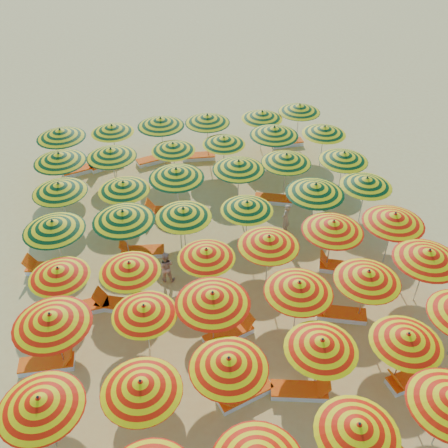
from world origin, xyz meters
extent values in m
plane|color=#DBBB61|center=(0.00, 0.00, 0.00)|extent=(120.00, 120.00, 0.00)
cylinder|color=silver|center=(1.18, -8.58, 1.06)|extent=(0.04, 0.04, 2.12)
cone|color=#DF6900|center=(1.18, -8.58, 1.98)|extent=(2.80, 2.80, 0.40)
sphere|color=black|center=(1.18, -8.58, 2.22)|extent=(0.07, 0.07, 0.07)
cylinder|color=silver|center=(3.79, -8.49, 1.13)|extent=(0.04, 0.04, 2.27)
cylinder|color=silver|center=(-6.34, -6.12, 1.12)|extent=(0.04, 0.04, 2.24)
cone|color=#DF6900|center=(-6.34, -6.12, 2.09)|extent=(2.87, 2.87, 0.43)
sphere|color=black|center=(-6.34, -6.12, 2.33)|extent=(0.07, 0.07, 0.07)
cylinder|color=silver|center=(-3.82, -6.21, 1.09)|extent=(0.04, 0.04, 2.19)
cone|color=#DF6900|center=(-3.82, -6.21, 2.04)|extent=(2.57, 2.57, 0.42)
sphere|color=black|center=(-3.82, -6.21, 2.28)|extent=(0.07, 0.07, 0.07)
cylinder|color=silver|center=(-1.43, -6.06, 1.11)|extent=(0.04, 0.04, 2.22)
cone|color=#DF6900|center=(-1.43, -6.06, 2.07)|extent=(2.87, 2.87, 0.42)
sphere|color=black|center=(-1.43, -6.06, 2.31)|extent=(0.07, 0.07, 0.07)
cylinder|color=silver|center=(1.29, -6.00, 1.06)|extent=(0.04, 0.04, 2.13)
cone|color=#DF6900|center=(1.29, -6.00, 1.99)|extent=(2.24, 2.24, 0.41)
sphere|color=black|center=(1.29, -6.00, 2.22)|extent=(0.07, 0.07, 0.07)
cylinder|color=silver|center=(3.76, -6.35, 1.05)|extent=(0.04, 0.04, 2.11)
cone|color=#DF6900|center=(3.76, -6.35, 1.97)|extent=(2.23, 2.23, 0.40)
sphere|color=black|center=(3.76, -6.35, 2.20)|extent=(0.07, 0.07, 0.07)
cylinder|color=silver|center=(-6.14, -3.45, 1.17)|extent=(0.04, 0.04, 2.34)
cone|color=#DF6900|center=(-6.14, -3.45, 2.18)|extent=(2.90, 2.90, 0.45)
sphere|color=black|center=(-6.14, -3.45, 2.44)|extent=(0.08, 0.08, 0.08)
cylinder|color=silver|center=(-3.45, -3.46, 1.02)|extent=(0.04, 0.04, 2.04)
cone|color=#DF6900|center=(-3.45, -3.46, 1.90)|extent=(2.31, 2.31, 0.39)
sphere|color=black|center=(-3.45, -3.46, 2.13)|extent=(0.07, 0.07, 0.07)
cylinder|color=silver|center=(-1.37, -3.73, 1.18)|extent=(0.04, 0.04, 2.35)
cone|color=#DF6900|center=(-1.37, -3.73, 2.20)|extent=(3.08, 3.08, 0.45)
sphere|color=black|center=(-1.37, -3.73, 2.45)|extent=(0.08, 0.08, 0.08)
cylinder|color=silver|center=(1.41, -3.79, 1.12)|extent=(0.04, 0.04, 2.23)
cone|color=#DF6900|center=(1.41, -3.79, 2.08)|extent=(2.58, 2.58, 0.43)
sphere|color=black|center=(1.41, -3.79, 2.33)|extent=(0.07, 0.07, 0.07)
cylinder|color=silver|center=(3.78, -3.81, 1.10)|extent=(0.04, 0.04, 2.20)
cone|color=#DF6900|center=(3.78, -3.81, 2.06)|extent=(2.38, 2.38, 0.42)
sphere|color=black|center=(3.78, -3.81, 2.30)|extent=(0.07, 0.07, 0.07)
cylinder|color=silver|center=(6.14, -3.47, 1.16)|extent=(0.04, 0.04, 2.32)
cone|color=#DF6900|center=(6.14, -3.47, 2.16)|extent=(3.02, 3.02, 0.44)
sphere|color=black|center=(6.14, -3.47, 2.42)|extent=(0.08, 0.08, 0.08)
cylinder|color=silver|center=(-6.03, -1.13, 1.02)|extent=(0.04, 0.04, 2.04)
cone|color=#DF6900|center=(-6.03, -1.13, 1.90)|extent=(2.44, 2.44, 0.39)
sphere|color=black|center=(-6.03, -1.13, 2.12)|extent=(0.07, 0.07, 0.07)
cylinder|color=silver|center=(-3.72, -1.47, 1.04)|extent=(0.04, 0.04, 2.08)
cone|color=#DF6900|center=(-3.72, -1.47, 1.95)|extent=(2.28, 2.28, 0.40)
sphere|color=black|center=(-3.72, -1.47, 2.17)|extent=(0.07, 0.07, 0.07)
cylinder|color=silver|center=(-1.07, -1.34, 1.02)|extent=(0.04, 0.04, 2.03)
cone|color=#DF6900|center=(-1.07, -1.34, 1.90)|extent=(2.45, 2.45, 0.39)
sphere|color=black|center=(-1.07, -1.34, 2.12)|extent=(0.07, 0.07, 0.07)
cylinder|color=silver|center=(1.17, -1.38, 1.11)|extent=(0.04, 0.04, 2.21)
cone|color=#DF6900|center=(1.17, -1.38, 2.06)|extent=(2.37, 2.37, 0.42)
sphere|color=black|center=(1.17, -1.38, 2.31)|extent=(0.07, 0.07, 0.07)
cylinder|color=silver|center=(3.68, -1.19, 1.14)|extent=(0.04, 0.04, 2.28)
cone|color=#DF6900|center=(3.68, -1.19, 2.13)|extent=(2.81, 2.81, 0.43)
sphere|color=black|center=(3.68, -1.19, 2.38)|extent=(0.08, 0.08, 0.08)
cylinder|color=silver|center=(6.04, -1.32, 1.15)|extent=(0.04, 0.04, 2.31)
cone|color=#DF6900|center=(6.04, -1.32, 2.16)|extent=(2.40, 2.40, 0.44)
sphere|color=black|center=(6.04, -1.32, 2.41)|extent=(0.08, 0.08, 0.08)
cylinder|color=silver|center=(-6.23, 1.20, 1.14)|extent=(0.04, 0.04, 2.28)
cone|color=#706F07|center=(-6.23, 1.20, 2.13)|extent=(2.30, 2.30, 0.43)
sphere|color=black|center=(-6.23, 1.20, 2.38)|extent=(0.08, 0.08, 0.08)
cylinder|color=silver|center=(-3.70, 1.11, 1.17)|extent=(0.04, 0.04, 2.35)
cone|color=#706F07|center=(-3.70, 1.11, 2.19)|extent=(3.05, 3.05, 0.45)
sphere|color=black|center=(-3.70, 1.11, 2.45)|extent=(0.08, 0.08, 0.08)
cylinder|color=silver|center=(-1.47, 1.01, 1.09)|extent=(0.04, 0.04, 2.17)
cone|color=#706F07|center=(-1.47, 1.01, 2.03)|extent=(2.70, 2.70, 0.41)
sphere|color=black|center=(-1.47, 1.01, 2.27)|extent=(0.07, 0.07, 0.07)
cylinder|color=silver|center=(1.04, 0.99, 1.04)|extent=(0.04, 0.04, 2.08)
cone|color=#706F07|center=(1.04, 0.99, 1.94)|extent=(2.44, 2.44, 0.40)
sphere|color=black|center=(1.04, 0.99, 2.17)|extent=(0.07, 0.07, 0.07)
cylinder|color=silver|center=(3.90, 1.12, 1.19)|extent=(0.05, 0.05, 2.37)
cone|color=#706F07|center=(3.90, 1.12, 2.21)|extent=(2.83, 2.83, 0.45)
sphere|color=black|center=(3.90, 1.12, 2.47)|extent=(0.08, 0.08, 0.08)
cylinder|color=silver|center=(6.27, 1.36, 1.08)|extent=(0.04, 0.04, 2.17)
cone|color=#706F07|center=(6.27, 1.36, 2.02)|extent=(2.45, 2.45, 0.41)
sphere|color=black|center=(6.27, 1.36, 2.26)|extent=(0.07, 0.07, 0.07)
cylinder|color=silver|center=(-6.08, 3.78, 1.11)|extent=(0.04, 0.04, 2.23)
cone|color=#706F07|center=(-6.08, 3.78, 2.08)|extent=(2.78, 2.78, 0.42)
sphere|color=black|center=(-6.08, 3.78, 2.32)|extent=(0.07, 0.07, 0.07)
cylinder|color=silver|center=(-3.53, 3.45, 1.06)|extent=(0.04, 0.04, 2.12)
cone|color=#706F07|center=(-3.53, 3.45, 1.98)|extent=(2.77, 2.77, 0.40)
sphere|color=black|center=(-3.53, 3.45, 2.21)|extent=(0.07, 0.07, 0.07)
cylinder|color=silver|center=(-1.32, 3.58, 1.18)|extent=(0.04, 0.04, 2.35)
cone|color=#706F07|center=(-1.32, 3.58, 2.20)|extent=(2.74, 2.74, 0.45)
sphere|color=black|center=(-1.32, 3.58, 2.45)|extent=(0.08, 0.08, 0.08)
cylinder|color=silver|center=(1.41, 3.71, 1.14)|extent=(0.04, 0.04, 2.28)
cone|color=#706F07|center=(1.41, 3.71, 2.13)|extent=(2.52, 2.52, 0.43)
sphere|color=black|center=(1.41, 3.71, 2.38)|extent=(0.08, 0.08, 0.08)
cylinder|color=silver|center=(3.62, 3.82, 1.12)|extent=(0.04, 0.04, 2.24)
cone|color=#706F07|center=(3.62, 3.82, 2.09)|extent=(2.53, 2.53, 0.43)
sphere|color=black|center=(3.62, 3.82, 2.33)|extent=(0.07, 0.07, 0.07)
cylinder|color=silver|center=(6.19, 3.45, 1.10)|extent=(0.04, 0.04, 2.20)
cone|color=#706F07|center=(6.19, 3.45, 2.05)|extent=(2.53, 2.53, 0.42)
sphere|color=black|center=(6.19, 3.45, 2.29)|extent=(0.07, 0.07, 0.07)
cylinder|color=silver|center=(-6.11, 6.12, 1.15)|extent=(0.04, 0.04, 2.31)
cone|color=#706F07|center=(-6.11, 6.12, 2.15)|extent=(3.02, 3.02, 0.44)
sphere|color=black|center=(-6.11, 6.12, 2.41)|extent=(0.08, 0.08, 0.08)
cylinder|color=silver|center=(-3.87, 6.09, 1.13)|extent=(0.04, 0.04, 2.26)
cone|color=#706F07|center=(-3.87, 6.09, 2.11)|extent=(2.35, 2.35, 0.43)
sphere|color=black|center=(-3.87, 6.09, 2.35)|extent=(0.08, 0.08, 0.08)
cylinder|color=silver|center=(-1.04, 6.32, 1.03)|extent=(0.04, 0.04, 2.06)
cone|color=#706F07|center=(-1.04, 6.32, 1.92)|extent=(2.47, 2.47, 0.39)
sphere|color=black|center=(-1.04, 6.32, 2.15)|extent=(0.07, 0.07, 0.07)
cylinder|color=silver|center=(1.39, 6.37, 1.03)|extent=(0.04, 0.04, 2.06)
cone|color=#706F07|center=(1.39, 6.37, 1.92)|extent=(2.36, 2.36, 0.39)
sphere|color=black|center=(1.39, 6.37, 2.14)|extent=(0.07, 0.07, 0.07)
cylinder|color=silver|center=(3.83, 6.21, 1.18)|extent=(0.04, 0.04, 2.35)
cone|color=#706F07|center=(3.83, 6.21, 2.20)|extent=(2.90, 2.90, 0.45)
sphere|color=black|center=(3.83, 6.21, 2.45)|extent=(0.08, 0.08, 0.08)
cylinder|color=silver|center=(6.35, 6.09, 1.08)|extent=(0.04, 0.04, 2.15)
cone|color=#706F07|center=(6.35, 6.09, 2.01)|extent=(2.63, 2.63, 0.41)
sphere|color=black|center=(6.35, 6.09, 2.24)|extent=(0.07, 0.07, 0.07)
cylinder|color=silver|center=(-6.10, 8.39, 1.16)|extent=(0.04, 0.04, 2.32)
cone|color=#706F07|center=(-6.10, 8.39, 2.17)|extent=(2.68, 2.68, 0.44)
sphere|color=black|center=(-6.10, 8.39, 2.42)|extent=(0.08, 0.08, 0.08)
cylinder|color=silver|center=(-3.69, 8.71, 1.06)|extent=(0.04, 0.04, 2.11)
cone|color=#706F07|center=(-3.69, 8.71, 1.97)|extent=(2.56, 2.56, 0.40)
sphere|color=black|center=(-3.69, 8.71, 2.20)|extent=(0.07, 0.07, 0.07)
cylinder|color=silver|center=(-1.31, 8.47, 1.17)|extent=(0.04, 0.04, 2.33)
cone|color=#706F07|center=(-1.31, 8.47, 2.18)|extent=(2.95, 2.95, 0.44)
sphere|color=black|center=(-1.31, 8.47, 2.43)|extent=(0.08, 0.08, 0.08)
cylinder|color=silver|center=(1.02, 8.38, 1.14)|extent=(0.04, 0.04, 2.27)
cone|color=#706F07|center=(1.02, 8.38, 2.12)|extent=(2.90, 2.90, 0.43)
sphere|color=black|center=(1.02, 8.38, 2.37)|extent=(0.08, 0.08, 0.08)
cylinder|color=silver|center=(3.90, 8.42, 1.07)|extent=(0.04, 0.04, 2.13)
cone|color=#706F07|center=(3.90, 8.42, 1.99)|extent=(2.78, 2.78, 0.41)
sphere|color=black|center=(3.90, 8.42, 2.22)|extent=(0.07, 0.07, 0.07)
cylinder|color=silver|center=(5.98, 8.57, 1.11)|extent=(0.04, 0.04, 2.22)
cone|color=#706F07|center=(5.98, 8.57, 2.07)|extent=(2.64, 2.64, 0.42)
sphere|color=black|center=(5.98, 8.57, 2.31)|extent=(0.07, 0.07, 0.07)
cube|color=#FF550B|center=(2.40, -8.48, 0.45)|extent=(0.51, 0.66, 0.48)
cube|color=white|center=(-0.88, -5.86, 0.10)|extent=(1.79, 1.01, 0.20)
cube|color=#FF550B|center=(-0.88, -5.86, 0.23)|extent=(1.79, 1.01, 0.06)
cube|color=#FF550B|center=(-1.56, -6.04, 0.45)|extent=(0.51, 0.66, 0.48)
cube|color=white|center=(0.74, -6.14, 0.10)|extent=(1.79, 1.03, 0.20)
cube|color=#FF550B|center=(0.74, -6.14, 0.23)|extent=(1.79, 1.03, 0.06)
cube|color=#FF550B|center=(1.41, -6.33, 0.45)|extent=(0.51, 0.66, 0.48)
cube|color=white|center=(4.31, -6.54, 0.10)|extent=(1.77, 0.83, 0.20)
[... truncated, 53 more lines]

